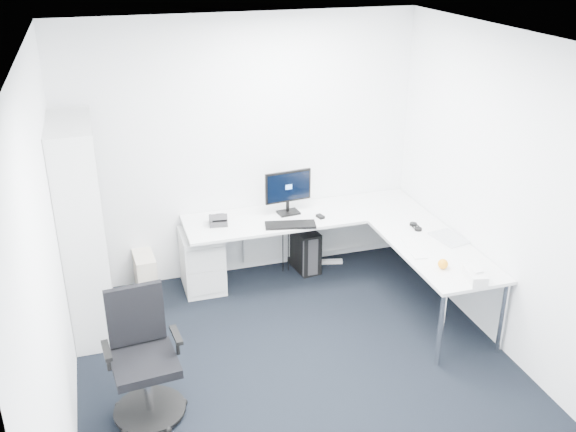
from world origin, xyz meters
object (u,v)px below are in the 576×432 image
object	(u,v)px
monitor	(288,192)
laptop	(450,227)
task_chair	(144,360)
bookshelf	(82,229)
l_desk	(316,260)

from	to	relation	value
monitor	laptop	bearing A→B (deg)	-44.56
task_chair	monitor	distance (m)	2.46
bookshelf	task_chair	bearing A→B (deg)	-75.55
laptop	l_desk	bearing A→B (deg)	141.26
bookshelf	laptop	size ratio (longest dim) A/B	5.53
monitor	laptop	xyz separation A→B (m)	(1.28, -1.02, -0.11)
l_desk	laptop	size ratio (longest dim) A/B	7.00
l_desk	laptop	xyz separation A→B (m)	(1.11, -0.61, 0.49)
bookshelf	task_chair	xyz separation A→B (m)	(0.36, -1.41, -0.48)
bookshelf	monitor	size ratio (longest dim) A/B	3.99
l_desk	laptop	bearing A→B (deg)	-28.72
l_desk	laptop	world-z (taller)	laptop
l_desk	monitor	size ratio (longest dim) A/B	5.05
l_desk	monitor	bearing A→B (deg)	112.02
monitor	l_desk	bearing A→B (deg)	-74.05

